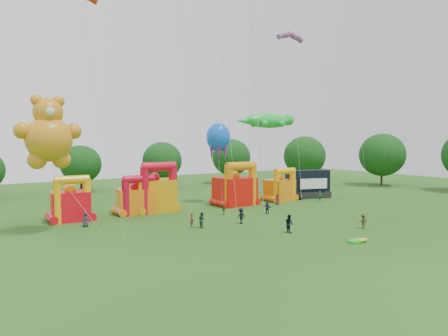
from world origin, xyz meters
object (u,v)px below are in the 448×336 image
bouncy_castle_2 (156,193)px  stage_trailer (308,184)px  spectator_0 (85,220)px  bouncy_castle_0 (71,203)px  octopus_kite (220,166)px  spectator_4 (224,209)px  gecko_kite (276,152)px  teddy_bear_kite (62,166)px

bouncy_castle_2 → stage_trailer: 27.56m
bouncy_castle_2 → spectator_0: (-10.74, -4.87, -1.80)m
bouncy_castle_0 → octopus_kite: (21.81, 0.14, 3.92)m
bouncy_castle_2 → octopus_kite: 11.01m
bouncy_castle_2 → stage_trailer: bearing=-3.5°
bouncy_castle_2 → spectator_4: (6.62, -7.25, -1.88)m
gecko_kite → spectator_4: (-14.88, -7.08, -7.19)m
gecko_kite → teddy_bear_kite: bearing=-168.1°
bouncy_castle_0 → octopus_kite: 22.16m
octopus_kite → spectator_0: octopus_kite is taller
gecko_kite → spectator_4: gecko_kite is taller
octopus_kite → spectator_0: 22.33m
stage_trailer → gecko_kite: gecko_kite is taller
octopus_kite → spectator_4: 9.65m
bouncy_castle_2 → gecko_kite: gecko_kite is taller
stage_trailer → spectator_0: stage_trailer is taller
bouncy_castle_0 → octopus_kite: bearing=0.4°
octopus_kite → spectator_4: bearing=-118.4°
teddy_bear_kite → stage_trailer: bearing=8.2°
teddy_bear_kite → gecko_kite: 35.90m
bouncy_castle_2 → teddy_bear_kite: bearing=-150.9°
bouncy_castle_0 → stage_trailer: size_ratio=0.72×
spectator_4 → bouncy_castle_2: bearing=-98.4°
bouncy_castle_2 → spectator_4: size_ratio=4.59×
spectator_0 → spectator_4: size_ratio=1.11×
stage_trailer → teddy_bear_kite: (-41.12, -5.90, 4.98)m
bouncy_castle_0 → spectator_4: 19.32m
bouncy_castle_0 → teddy_bear_kite: size_ratio=0.39×
teddy_bear_kite → bouncy_castle_0: bearing=72.8°
teddy_bear_kite → spectator_4: 21.27m
bouncy_castle_0 → bouncy_castle_2: 11.37m
bouncy_castle_0 → teddy_bear_kite: bearing=-107.2°
bouncy_castle_0 → teddy_bear_kite: 9.18m
bouncy_castle_2 → octopus_kite: (10.45, -0.18, 3.46)m
teddy_bear_kite → gecko_kite: (35.11, 7.42, 0.64)m
bouncy_castle_0 → stage_trailer: 38.89m
bouncy_castle_2 → spectator_0: 11.92m
teddy_bear_kite → octopus_kite: teddy_bear_kite is taller
teddy_bear_kite → spectator_4: size_ratio=9.67×
teddy_bear_kite → spectator_0: teddy_bear_kite is taller
bouncy_castle_2 → spectator_4: bouncy_castle_2 is taller
gecko_kite → octopus_kite: size_ratio=1.16×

